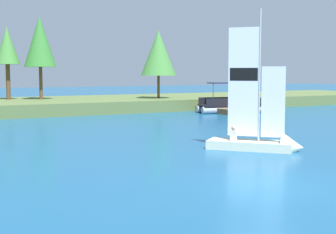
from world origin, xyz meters
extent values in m
plane|color=#195684|center=(0.00, 0.00, 0.00)|extent=(200.00, 200.00, 0.00)
cube|color=#5B703D|center=(0.00, 31.64, 0.51)|extent=(80.00, 12.32, 1.02)
cylinder|color=brown|center=(-1.92, 33.37, 2.60)|extent=(0.38, 0.38, 3.16)
cone|color=#47893D|center=(-1.92, 33.37, 5.86)|extent=(2.15, 2.15, 3.34)
cylinder|color=brown|center=(0.75, 32.35, 2.49)|extent=(0.30, 0.30, 2.93)
cone|color=#387F33|center=(0.75, 32.35, 6.22)|extent=(2.85, 2.85, 4.53)
cylinder|color=brown|center=(10.96, 29.02, 2.09)|extent=(0.24, 0.24, 2.14)
cone|color=#47893D|center=(10.96, 29.02, 5.28)|extent=(3.31, 3.31, 4.22)
cube|color=brown|center=(13.70, 23.04, 0.23)|extent=(1.67, 5.87, 0.46)
cube|color=silver|center=(3.81, 5.84, 0.20)|extent=(3.57, 3.74, 0.40)
cone|color=silver|center=(5.07, 4.44, 0.20)|extent=(1.57, 1.55, 1.27)
cylinder|color=#B7B7BC|center=(4.06, 5.56, 3.32)|extent=(0.08, 0.08, 5.85)
cube|color=white|center=(3.59, 6.08, 3.06)|extent=(0.96, 1.06, 4.82)
cube|color=black|center=(3.59, 6.08, 3.38)|extent=(0.87, 0.96, 0.58)
cube|color=white|center=(4.48, 5.10, 2.16)|extent=(0.72, 0.79, 3.13)
cylinder|color=#B7B7BC|center=(3.59, 6.08, 0.62)|extent=(0.99, 1.08, 0.06)
cube|color=silver|center=(3.11, 6.15, 0.63)|extent=(0.34, 0.34, 0.47)
sphere|color=tan|center=(3.11, 6.15, 0.98)|extent=(0.20, 0.20, 0.20)
cube|color=orange|center=(3.50, 6.65, 0.65)|extent=(0.34, 0.34, 0.50)
sphere|color=tan|center=(3.50, 6.65, 1.01)|extent=(0.20, 0.20, 0.20)
cylinder|color=#B2B2B7|center=(15.01, 23.25, 0.30)|extent=(6.07, 1.85, 0.60)
cylinder|color=#B2B2B7|center=(14.72, 21.87, 0.30)|extent=(6.07, 1.85, 0.60)
cube|color=black|center=(14.87, 22.56, 0.65)|extent=(6.12, 3.17, 0.10)
cube|color=black|center=(15.06, 23.45, 1.00)|extent=(5.49, 1.26, 0.60)
cube|color=black|center=(14.68, 21.67, 1.00)|extent=(5.49, 1.26, 0.60)
cylinder|color=#B2B2B7|center=(16.65, 22.18, 1.61)|extent=(0.06, 0.06, 1.81)
cylinder|color=#B2B2B7|center=(13.09, 22.94, 1.61)|extent=(0.06, 0.06, 1.81)
cube|color=#1E234C|center=(14.87, 22.56, 2.55)|extent=(4.41, 2.62, 0.08)
camera|label=1|loc=(-9.58, -11.39, 3.48)|focal=51.48mm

